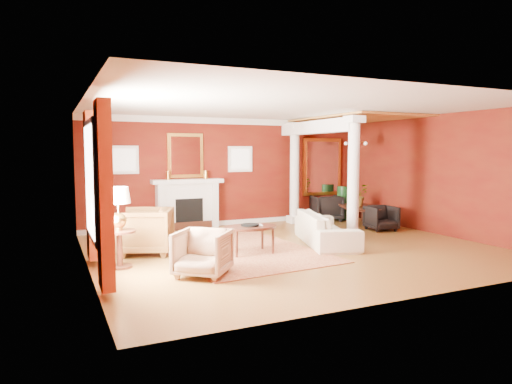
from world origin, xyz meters
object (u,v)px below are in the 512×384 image
sofa (326,223)px  armchair_leopard (146,229)px  coffee_table (250,228)px  dining_table (359,210)px  armchair_stripe (202,251)px  side_table (119,214)px

sofa → armchair_leopard: 3.82m
sofa → coffee_table: 1.91m
armchair_leopard → dining_table: size_ratio=0.68×
armchair_stripe → side_table: 1.66m
coffee_table → armchair_stripe: bearing=-139.1°
side_table → sofa: bearing=3.7°
side_table → dining_table: 6.95m
armchair_stripe → armchair_leopard: bearing=143.3°
coffee_table → dining_table: (4.12, 1.99, -0.09)m
dining_table → side_table: bearing=127.9°
armchair_leopard → armchair_stripe: (0.52, -1.99, -0.09)m
side_table → dining_table: size_ratio=0.96×
sofa → side_table: size_ratio=1.64×
armchair_stripe → dining_table: armchair_stripe is taller
sofa → armchair_leopard: armchair_leopard is taller
armchair_leopard → dining_table: armchair_leopard is taller
sofa → armchair_stripe: size_ratio=2.79×
armchair_leopard → side_table: 1.17m
coffee_table → dining_table: bearing=25.8°
coffee_table → side_table: side_table is taller
sofa → dining_table: size_ratio=1.57×
sofa → armchair_stripe: bearing=130.4°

